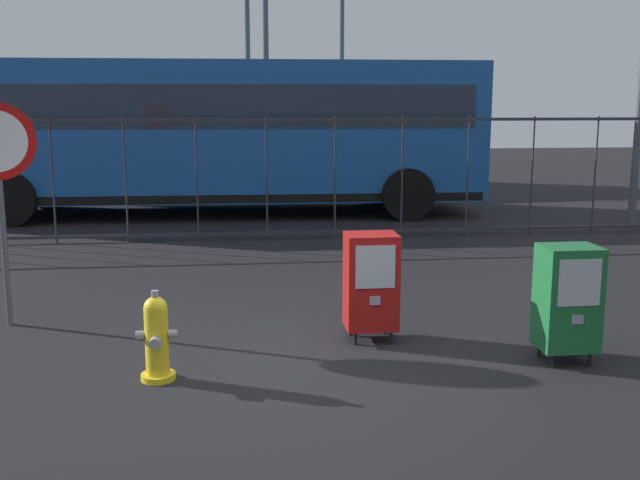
{
  "coord_description": "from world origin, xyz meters",
  "views": [
    {
      "loc": [
        -0.51,
        -5.87,
        2.21
      ],
      "look_at": [
        0.3,
        1.2,
        0.9
      ],
      "focal_mm": 41.7,
      "sensor_mm": 36.0,
      "label": 1
    }
  ],
  "objects_px": {
    "newspaper_box_secondary": "(371,281)",
    "bus_far": "(199,123)",
    "fire_hydrant": "(157,338)",
    "bus_near": "(215,129)",
    "newspaper_box_primary": "(568,298)",
    "street_light_far_right": "(265,11)",
    "street_light_near_right": "(342,44)",
    "street_light_far_left": "(247,43)"
  },
  "relations": [
    {
      "from": "street_light_far_right",
      "to": "newspaper_box_secondary",
      "type": "bearing_deg",
      "value": -87.59
    },
    {
      "from": "newspaper_box_primary",
      "to": "street_light_far_left",
      "type": "distance_m",
      "value": 14.71
    },
    {
      "from": "newspaper_box_primary",
      "to": "bus_near",
      "type": "relative_size",
      "value": 0.1
    },
    {
      "from": "bus_near",
      "to": "street_light_far_left",
      "type": "relative_size",
      "value": 1.64
    },
    {
      "from": "fire_hydrant",
      "to": "bus_far",
      "type": "distance_m",
      "value": 14.21
    },
    {
      "from": "street_light_near_right",
      "to": "bus_far",
      "type": "bearing_deg",
      "value": -159.27
    },
    {
      "from": "bus_near",
      "to": "street_light_far_right",
      "type": "height_order",
      "value": "street_light_far_right"
    },
    {
      "from": "newspaper_box_secondary",
      "to": "bus_far",
      "type": "height_order",
      "value": "bus_far"
    },
    {
      "from": "street_light_near_right",
      "to": "street_light_far_right",
      "type": "height_order",
      "value": "street_light_far_right"
    },
    {
      "from": "bus_far",
      "to": "street_light_near_right",
      "type": "distance_m",
      "value": 4.8
    },
    {
      "from": "newspaper_box_primary",
      "to": "newspaper_box_secondary",
      "type": "distance_m",
      "value": 1.76
    },
    {
      "from": "newspaper_box_secondary",
      "to": "street_light_near_right",
      "type": "xyz_separation_m",
      "value": [
        1.84,
        14.83,
        3.3
      ]
    },
    {
      "from": "bus_near",
      "to": "street_light_near_right",
      "type": "relative_size",
      "value": 1.59
    },
    {
      "from": "fire_hydrant",
      "to": "street_light_far_left",
      "type": "height_order",
      "value": "street_light_far_left"
    },
    {
      "from": "newspaper_box_primary",
      "to": "street_light_near_right",
      "type": "bearing_deg",
      "value": 89.02
    },
    {
      "from": "fire_hydrant",
      "to": "bus_near",
      "type": "xyz_separation_m",
      "value": [
        0.27,
        9.25,
        1.36
      ]
    },
    {
      "from": "fire_hydrant",
      "to": "newspaper_box_primary",
      "type": "distance_m",
      "value": 3.48
    },
    {
      "from": "newspaper_box_primary",
      "to": "bus_far",
      "type": "bearing_deg",
      "value": 104.88
    },
    {
      "from": "newspaper_box_secondary",
      "to": "street_light_far_left",
      "type": "bearing_deg",
      "value": 93.67
    },
    {
      "from": "newspaper_box_secondary",
      "to": "street_light_near_right",
      "type": "height_order",
      "value": "street_light_near_right"
    },
    {
      "from": "newspaper_box_secondary",
      "to": "bus_near",
      "type": "distance_m",
      "value": 8.65
    },
    {
      "from": "fire_hydrant",
      "to": "newspaper_box_primary",
      "type": "height_order",
      "value": "newspaper_box_primary"
    },
    {
      "from": "bus_near",
      "to": "street_light_far_left",
      "type": "distance_m",
      "value": 5.42
    },
    {
      "from": "newspaper_box_secondary",
      "to": "bus_near",
      "type": "xyz_separation_m",
      "value": [
        -1.64,
        8.41,
        1.14
      ]
    },
    {
      "from": "fire_hydrant",
      "to": "bus_near",
      "type": "relative_size",
      "value": 0.07
    },
    {
      "from": "street_light_far_left",
      "to": "street_light_far_right",
      "type": "distance_m",
      "value": 2.21
    },
    {
      "from": "bus_near",
      "to": "street_light_far_left",
      "type": "xyz_separation_m",
      "value": [
        0.78,
        4.95,
        2.05
      ]
    },
    {
      "from": "newspaper_box_primary",
      "to": "bus_far",
      "type": "relative_size",
      "value": 0.1
    },
    {
      "from": "bus_far",
      "to": "bus_near",
      "type": "bearing_deg",
      "value": -89.57
    },
    {
      "from": "newspaper_box_secondary",
      "to": "street_light_far_right",
      "type": "distance_m",
      "value": 11.88
    },
    {
      "from": "street_light_far_right",
      "to": "street_light_near_right",
      "type": "bearing_deg",
      "value": 57.06
    },
    {
      "from": "bus_far",
      "to": "street_light_near_right",
      "type": "xyz_separation_m",
      "value": [
        4.01,
        1.52,
        2.17
      ]
    },
    {
      "from": "street_light_near_right",
      "to": "street_light_far_left",
      "type": "height_order",
      "value": "street_light_near_right"
    },
    {
      "from": "bus_near",
      "to": "fire_hydrant",
      "type": "bearing_deg",
      "value": -90.45
    },
    {
      "from": "fire_hydrant",
      "to": "bus_far",
      "type": "relative_size",
      "value": 0.07
    },
    {
      "from": "newspaper_box_primary",
      "to": "street_light_far_right",
      "type": "bearing_deg",
      "value": 99.63
    },
    {
      "from": "newspaper_box_primary",
      "to": "newspaper_box_secondary",
      "type": "height_order",
      "value": "same"
    },
    {
      "from": "fire_hydrant",
      "to": "bus_near",
      "type": "distance_m",
      "value": 9.35
    },
    {
      "from": "fire_hydrant",
      "to": "bus_near",
      "type": "bearing_deg",
      "value": 88.34
    },
    {
      "from": "newspaper_box_primary",
      "to": "street_light_far_left",
      "type": "bearing_deg",
      "value": 99.73
    },
    {
      "from": "fire_hydrant",
      "to": "street_light_near_right",
      "type": "height_order",
      "value": "street_light_near_right"
    },
    {
      "from": "newspaper_box_secondary",
      "to": "bus_near",
      "type": "relative_size",
      "value": 0.1
    }
  ]
}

